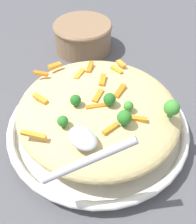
% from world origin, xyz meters
% --- Properties ---
extents(ground_plane, '(2.40, 2.40, 0.00)m').
position_xyz_m(ground_plane, '(0.00, 0.00, 0.00)').
color(ground_plane, '#4C4C51').
extents(serving_bowl, '(0.37, 0.37, 0.04)m').
position_xyz_m(serving_bowl, '(0.00, 0.00, 0.02)').
color(serving_bowl, white).
rests_on(serving_bowl, ground_plane).
extents(pasta_mound, '(0.32, 0.32, 0.08)m').
position_xyz_m(pasta_mound, '(0.00, 0.00, 0.07)').
color(pasta_mound, '#D1BA7A').
rests_on(pasta_mound, serving_bowl).
extents(carrot_piece_0, '(0.04, 0.03, 0.01)m').
position_xyz_m(carrot_piece_0, '(0.01, 0.14, 0.10)').
color(carrot_piece_0, orange).
rests_on(carrot_piece_0, pasta_mound).
extents(carrot_piece_1, '(0.03, 0.03, 0.01)m').
position_xyz_m(carrot_piece_1, '(0.03, -0.04, 0.11)').
color(carrot_piece_1, orange).
rests_on(carrot_piece_1, pasta_mound).
extents(carrot_piece_2, '(0.03, 0.01, 0.01)m').
position_xyz_m(carrot_piece_2, '(0.04, -0.09, 0.10)').
color(carrot_piece_2, orange).
rests_on(carrot_piece_2, pasta_mound).
extents(carrot_piece_3, '(0.01, 0.03, 0.01)m').
position_xyz_m(carrot_piece_3, '(-0.07, 0.04, 0.10)').
color(carrot_piece_3, orange).
rests_on(carrot_piece_3, pasta_mound).
extents(carrot_piece_4, '(0.03, 0.03, 0.01)m').
position_xyz_m(carrot_piece_4, '(-0.09, -0.01, 0.10)').
color(carrot_piece_4, orange).
rests_on(carrot_piece_4, pasta_mound).
extents(carrot_piece_5, '(0.03, 0.01, 0.01)m').
position_xyz_m(carrot_piece_5, '(0.07, 0.08, 0.10)').
color(carrot_piece_5, orange).
rests_on(carrot_piece_5, pasta_mound).
extents(carrot_piece_6, '(0.03, 0.04, 0.01)m').
position_xyz_m(carrot_piece_6, '(-0.02, 0.02, 0.10)').
color(carrot_piece_6, orange).
rests_on(carrot_piece_6, pasta_mound).
extents(carrot_piece_7, '(0.02, 0.04, 0.01)m').
position_xyz_m(carrot_piece_7, '(0.08, -0.02, 0.10)').
color(carrot_piece_7, orange).
rests_on(carrot_piece_7, pasta_mound).
extents(carrot_piece_8, '(0.02, 0.04, 0.01)m').
position_xyz_m(carrot_piece_8, '(-0.02, -0.04, 0.11)').
color(carrot_piece_8, orange).
rests_on(carrot_piece_8, pasta_mound).
extents(carrot_piece_9, '(0.03, 0.02, 0.01)m').
position_xyz_m(carrot_piece_9, '(0.13, 0.04, 0.10)').
color(carrot_piece_9, orange).
rests_on(carrot_piece_9, pasta_mound).
extents(carrot_piece_10, '(0.02, 0.03, 0.01)m').
position_xyz_m(carrot_piece_10, '(0.14, -0.00, 0.10)').
color(carrot_piece_10, orange).
rests_on(carrot_piece_10, pasta_mound).
extents(carrot_piece_11, '(0.02, 0.04, 0.01)m').
position_xyz_m(carrot_piece_11, '(-0.00, 0.00, 0.11)').
color(carrot_piece_11, orange).
rests_on(carrot_piece_11, pasta_mound).
extents(carrot_piece_12, '(0.03, 0.01, 0.01)m').
position_xyz_m(carrot_piece_12, '(0.05, -0.11, 0.10)').
color(carrot_piece_12, orange).
rests_on(carrot_piece_12, pasta_mound).
extents(carrot_piece_13, '(0.03, 0.03, 0.01)m').
position_xyz_m(carrot_piece_13, '(0.08, -0.05, 0.10)').
color(carrot_piece_13, orange).
rests_on(carrot_piece_13, pasta_mound).
extents(broccoli_floret_0, '(0.02, 0.02, 0.03)m').
position_xyz_m(broccoli_floret_0, '(-0.08, 0.01, 0.12)').
color(broccoli_floret_0, '#296820').
rests_on(broccoli_floret_0, pasta_mound).
extents(broccoli_floret_1, '(0.03, 0.03, 0.03)m').
position_xyz_m(broccoli_floret_1, '(-0.12, -0.06, 0.12)').
color(broccoli_floret_1, '#377928').
rests_on(broccoli_floret_1, pasta_mound).
extents(broccoli_floret_2, '(0.02, 0.02, 0.02)m').
position_xyz_m(broccoli_floret_2, '(-0.01, 0.09, 0.11)').
color(broccoli_floret_2, '#296820').
rests_on(broccoli_floret_2, pasta_mound).
extents(broccoli_floret_3, '(0.02, 0.02, 0.02)m').
position_xyz_m(broccoli_floret_3, '(-0.06, -0.02, 0.11)').
color(broccoli_floret_3, '#377928').
rests_on(broccoli_floret_3, pasta_mound).
extents(broccoli_floret_4, '(0.02, 0.02, 0.03)m').
position_xyz_m(broccoli_floret_4, '(-0.03, -0.00, 0.12)').
color(broccoli_floret_4, '#205B1C').
rests_on(broccoli_floret_4, pasta_mound).
extents(broccoli_floret_5, '(0.02, 0.02, 0.03)m').
position_xyz_m(broccoli_floret_5, '(0.01, 0.04, 0.12)').
color(broccoli_floret_5, '#205B1C').
rests_on(broccoli_floret_5, pasta_mound).
extents(serving_spoon, '(0.12, 0.12, 0.08)m').
position_xyz_m(serving_spoon, '(-0.08, 0.10, 0.12)').
color(serving_spoon, '#B7B7BC').
rests_on(serving_spoon, pasta_mound).
extents(companion_bowl, '(0.17, 0.17, 0.08)m').
position_xyz_m(companion_bowl, '(0.27, -0.19, 0.04)').
color(companion_bowl, '#8C6B4C').
rests_on(companion_bowl, ground_plane).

